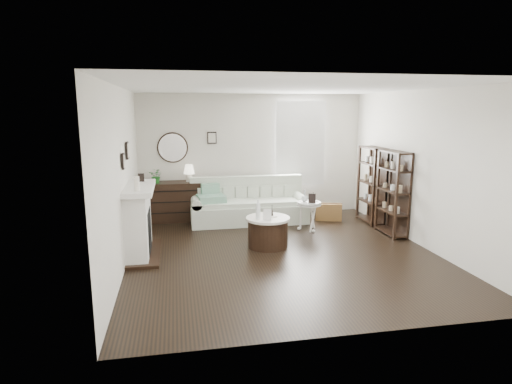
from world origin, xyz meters
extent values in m
plane|color=black|center=(0.00, 0.00, 0.00)|extent=(5.50, 5.50, 0.00)
plane|color=white|center=(0.00, 0.00, 2.70)|extent=(5.50, 5.50, 0.00)
plane|color=silver|center=(0.00, 2.75, 1.35)|extent=(5.00, 0.00, 5.00)
plane|color=silver|center=(0.00, -2.75, 1.35)|extent=(5.00, 0.00, 5.00)
plane|color=silver|center=(-2.50, 0.00, 1.35)|extent=(0.00, 5.50, 5.50)
plane|color=silver|center=(2.50, 0.00, 1.35)|extent=(0.00, 5.50, 5.50)
cube|color=white|center=(1.10, 2.73, 1.60)|extent=(1.00, 0.02, 1.80)
cube|color=white|center=(1.10, 2.67, 1.60)|extent=(1.15, 0.02, 1.90)
cylinder|color=silver|center=(-1.75, 2.72, 1.55)|extent=(0.60, 0.03, 0.60)
cube|color=black|center=(-0.90, 2.72, 1.75)|extent=(0.20, 0.03, 0.26)
cube|color=white|center=(-2.33, 0.30, 0.55)|extent=(0.34, 1.20, 1.10)
cube|color=black|center=(-2.30, 0.30, 0.40)|extent=(0.30, 0.65, 0.70)
cube|color=white|center=(-2.28, 0.30, 1.12)|extent=(0.44, 1.35, 0.08)
cube|color=black|center=(-2.25, 0.30, 0.03)|extent=(0.50, 1.40, 0.05)
cylinder|color=beige|center=(-2.28, -0.15, 1.27)|extent=(0.08, 0.08, 0.22)
cube|color=black|center=(-2.28, 0.70, 1.23)|extent=(0.10, 0.03, 0.14)
cube|color=black|center=(-2.47, -0.05, 1.60)|extent=(0.03, 0.18, 0.24)
cube|color=black|center=(-2.47, 0.60, 1.70)|extent=(0.03, 0.22, 0.28)
cube|color=black|center=(2.33, 1.55, 0.80)|extent=(0.30, 0.80, 1.60)
cylinder|color=tan|center=(2.31, 1.30, 0.52)|extent=(0.08, 0.08, 0.11)
cylinder|color=tan|center=(2.31, 1.55, 0.52)|extent=(0.08, 0.08, 0.11)
cylinder|color=tan|center=(2.31, 1.80, 0.52)|extent=(0.08, 0.08, 0.11)
cylinder|color=tan|center=(2.31, 1.30, 0.92)|extent=(0.08, 0.08, 0.11)
cylinder|color=tan|center=(2.31, 1.55, 0.92)|extent=(0.08, 0.08, 0.11)
cylinder|color=tan|center=(2.31, 1.80, 0.92)|extent=(0.08, 0.08, 0.11)
cylinder|color=tan|center=(2.31, 1.30, 1.32)|extent=(0.08, 0.08, 0.11)
cylinder|color=tan|center=(2.31, 1.55, 1.32)|extent=(0.08, 0.08, 0.11)
cylinder|color=tan|center=(2.31, 1.80, 1.32)|extent=(0.08, 0.08, 0.11)
cube|color=black|center=(2.33, 0.65, 0.80)|extent=(0.30, 0.80, 1.60)
cylinder|color=tan|center=(2.31, 0.40, 0.52)|extent=(0.08, 0.08, 0.11)
cylinder|color=tan|center=(2.31, 0.65, 0.52)|extent=(0.08, 0.08, 0.11)
cylinder|color=tan|center=(2.31, 0.90, 0.52)|extent=(0.08, 0.08, 0.11)
cylinder|color=tan|center=(2.31, 0.40, 0.92)|extent=(0.08, 0.08, 0.11)
cylinder|color=tan|center=(2.31, 0.65, 0.92)|extent=(0.08, 0.08, 0.11)
cylinder|color=tan|center=(2.31, 0.90, 0.92)|extent=(0.08, 0.08, 0.11)
cylinder|color=tan|center=(2.31, 0.40, 1.32)|extent=(0.08, 0.08, 0.11)
cylinder|color=tan|center=(2.31, 0.65, 1.32)|extent=(0.08, 0.08, 0.11)
cylinder|color=tan|center=(2.31, 0.90, 1.32)|extent=(0.08, 0.08, 0.11)
cube|color=#B4BDA8|center=(-0.21, 2.00, 0.20)|extent=(2.44, 0.84, 0.39)
cube|color=#B4BDA8|center=(-0.21, 1.97, 0.44)|extent=(2.11, 0.67, 0.09)
cube|color=#B4BDA8|center=(-0.21, 2.33, 0.57)|extent=(2.44, 0.19, 0.75)
cube|color=#B4BDA8|center=(-1.31, 2.00, 0.24)|extent=(0.21, 0.80, 0.49)
cube|color=#B4BDA8|center=(0.90, 2.00, 0.24)|extent=(0.21, 0.80, 0.49)
cube|color=#217C52|center=(-1.00, 1.95, 0.56)|extent=(0.60, 0.52, 0.14)
cube|color=brown|center=(1.51, 1.86, 0.18)|extent=(0.58, 0.32, 0.37)
cube|color=black|center=(-1.79, 2.47, 0.42)|extent=(1.26, 0.52, 0.84)
cube|color=black|center=(-1.79, 2.20, 0.23)|extent=(1.21, 0.01, 0.02)
cube|color=black|center=(-1.79, 2.20, 0.46)|extent=(1.21, 0.01, 0.02)
cube|color=black|center=(-1.79, 2.20, 0.69)|extent=(1.21, 0.01, 0.01)
imported|color=#1C621D|center=(-2.10, 2.42, 0.99)|extent=(0.35, 0.33, 0.31)
cylinder|color=black|center=(-0.16, 0.34, 0.24)|extent=(0.70, 0.70, 0.49)
cylinder|color=beige|center=(-0.16, 0.34, 0.51)|extent=(0.76, 0.76, 0.04)
cylinder|color=white|center=(0.85, 1.19, 0.56)|extent=(0.47, 0.47, 0.03)
cylinder|color=white|center=(0.85, 1.19, 0.52)|extent=(0.48, 0.48, 0.02)
cylinder|color=white|center=(0.85, 1.19, 0.27)|extent=(0.04, 0.04, 0.54)
cylinder|color=silver|center=(-0.35, 0.25, 0.69)|extent=(0.08, 0.08, 0.33)
cube|color=silver|center=(-0.21, 0.15, 0.62)|extent=(0.15, 0.09, 0.19)
cube|color=black|center=(0.87, 1.06, 0.67)|extent=(0.15, 0.09, 0.19)
camera|label=1|loc=(-1.69, -6.67, 2.37)|focal=30.00mm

